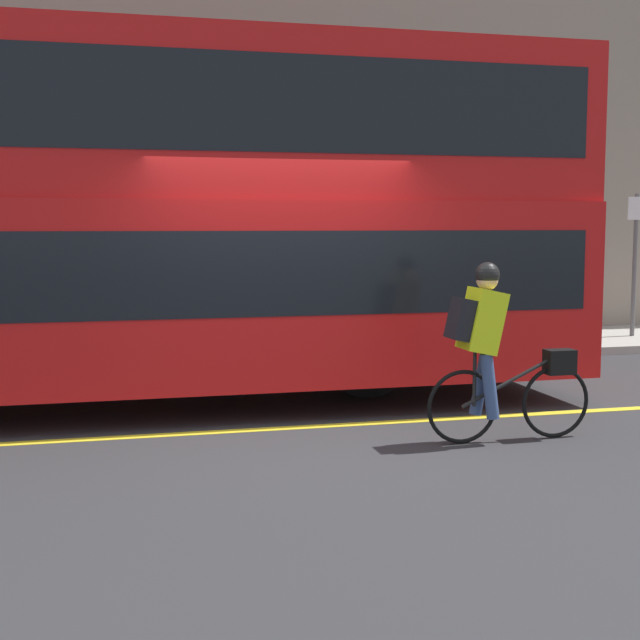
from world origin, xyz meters
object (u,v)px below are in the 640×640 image
(bus, at_px, (24,206))
(street_sign_post, at_px, (635,256))
(cyclist_on_bike, at_px, (493,345))
(trash_bin, at_px, (418,316))

(bus, bearing_deg, street_sign_post, 19.39)
(cyclist_on_bike, height_order, trash_bin, cyclist_on_bike)
(street_sign_post, bearing_deg, bus, -160.61)
(bus, distance_m, street_sign_post, 9.52)
(bus, relative_size, trash_bin, 14.16)
(trash_bin, xyz_separation_m, street_sign_post, (3.62, -0.01, 0.86))
(cyclist_on_bike, distance_m, trash_bin, 5.60)
(street_sign_post, bearing_deg, trash_bin, 179.89)
(trash_bin, bearing_deg, cyclist_on_bike, -103.76)
(bus, bearing_deg, cyclist_on_bike, -29.51)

